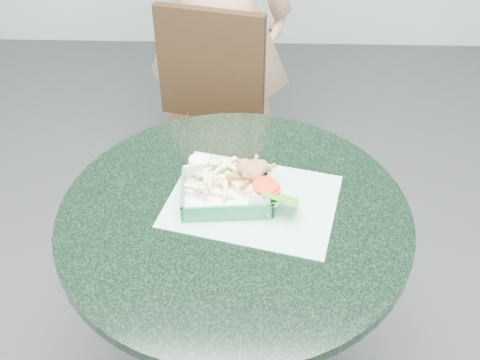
{
  "coord_description": "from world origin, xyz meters",
  "views": [
    {
      "loc": [
        0.05,
        -1.05,
        1.76
      ],
      "look_at": [
        0.01,
        0.1,
        0.79
      ],
      "focal_mm": 42.0,
      "sensor_mm": 36.0,
      "label": 1
    }
  ],
  "objects_px": {
    "food_basket": "(227,201)",
    "sauce_ramekin": "(202,167)",
    "dining_chair": "(210,118)",
    "crab_sandwich": "(254,180)",
    "cafe_table": "(235,260)"
  },
  "relations": [
    {
      "from": "food_basket",
      "to": "sauce_ramekin",
      "type": "distance_m",
      "value": 0.12
    },
    {
      "from": "dining_chair",
      "to": "sauce_ramekin",
      "type": "xyz_separation_m",
      "value": [
        0.03,
        -0.64,
        0.27
      ]
    },
    {
      "from": "food_basket",
      "to": "crab_sandwich",
      "type": "height_order",
      "value": "crab_sandwich"
    },
    {
      "from": "crab_sandwich",
      "to": "cafe_table",
      "type": "bearing_deg",
      "value": -118.47
    },
    {
      "from": "cafe_table",
      "to": "sauce_ramekin",
      "type": "height_order",
      "value": "sauce_ramekin"
    },
    {
      "from": "dining_chair",
      "to": "crab_sandwich",
      "type": "height_order",
      "value": "dining_chair"
    },
    {
      "from": "dining_chair",
      "to": "sauce_ramekin",
      "type": "relative_size",
      "value": 16.68
    },
    {
      "from": "crab_sandwich",
      "to": "sauce_ramekin",
      "type": "bearing_deg",
      "value": 160.93
    },
    {
      "from": "food_basket",
      "to": "sauce_ramekin",
      "type": "height_order",
      "value": "sauce_ramekin"
    },
    {
      "from": "crab_sandwich",
      "to": "sauce_ramekin",
      "type": "xyz_separation_m",
      "value": [
        -0.14,
        0.05,
        -0.0
      ]
    },
    {
      "from": "dining_chair",
      "to": "cafe_table",
      "type": "bearing_deg",
      "value": -67.61
    },
    {
      "from": "food_basket",
      "to": "cafe_table",
      "type": "bearing_deg",
      "value": -61.83
    },
    {
      "from": "crab_sandwich",
      "to": "sauce_ramekin",
      "type": "distance_m",
      "value": 0.15
    },
    {
      "from": "dining_chair",
      "to": "crab_sandwich",
      "type": "xyz_separation_m",
      "value": [
        0.17,
        -0.69,
        0.27
      ]
    },
    {
      "from": "cafe_table",
      "to": "food_basket",
      "type": "distance_m",
      "value": 0.19
    }
  ]
}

